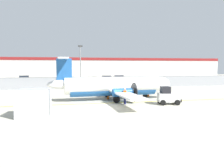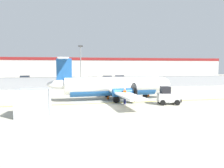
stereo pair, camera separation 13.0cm
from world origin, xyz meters
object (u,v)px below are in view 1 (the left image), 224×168
(commuter_airplane, at_px, (116,86))
(baggage_tug, at_px, (168,96))
(traffic_cone_near_right, at_px, (108,96))
(apron_light_pole, at_px, (80,64))
(parked_car_0, at_px, (24,79))
(parked_car_3, at_px, (91,80))
(parked_car_6, at_px, (159,80))
(traffic_cone_near_left, at_px, (130,97))
(parked_car_1, at_px, (38,82))
(parked_car_4, at_px, (107,79))
(parked_car_2, at_px, (70,80))
(ground_crew_worker, at_px, (125,95))
(cargo_container, at_px, (34,103))
(traffic_cone_far_left, at_px, (148,94))
(parked_car_5, at_px, (119,78))

(commuter_airplane, xyz_separation_m, baggage_tug, (4.64, -4.23, -0.75))
(traffic_cone_near_right, bearing_deg, apron_light_pole, 106.39)
(parked_car_0, bearing_deg, baggage_tug, 116.69)
(parked_car_3, xyz_separation_m, parked_car_6, (14.47, -2.64, 0.00))
(parked_car_0, xyz_separation_m, parked_car_6, (30.10, -12.28, 0.00))
(traffic_cone_near_left, distance_m, parked_car_1, 24.09)
(parked_car_1, distance_m, parked_car_4, 16.75)
(traffic_cone_near_right, bearing_deg, parked_car_6, 51.54)
(parked_car_2, relative_size, apron_light_pole, 0.58)
(parked_car_1, height_order, apron_light_pole, apron_light_pole)
(parked_car_3, bearing_deg, commuter_airplane, 89.87)
(baggage_tug, height_order, apron_light_pole, apron_light_pole)
(ground_crew_worker, height_order, cargo_container, cargo_container)
(traffic_cone_near_left, relative_size, parked_car_1, 0.15)
(traffic_cone_near_right, bearing_deg, traffic_cone_far_left, 9.86)
(ground_crew_worker, bearing_deg, parked_car_4, 73.82)
(traffic_cone_near_right, bearing_deg, parked_car_0, 116.30)
(commuter_airplane, bearing_deg, parked_car_6, 51.18)
(commuter_airplane, bearing_deg, parked_car_1, 116.62)
(apron_light_pole, bearing_deg, commuter_airplane, -70.43)
(ground_crew_worker, relative_size, traffic_cone_near_right, 2.66)
(cargo_container, bearing_deg, commuter_airplane, 47.98)
(parked_car_0, relative_size, parked_car_2, 1.01)
(commuter_airplane, bearing_deg, parked_car_4, 78.89)
(apron_light_pole, bearing_deg, traffic_cone_far_left, -45.05)
(parked_car_4, bearing_deg, ground_crew_worker, -89.89)
(baggage_tug, xyz_separation_m, traffic_cone_near_right, (-5.46, 4.93, -0.54))
(cargo_container, relative_size, parked_car_4, 0.60)
(parked_car_6, xyz_separation_m, apron_light_pole, (-17.55, -9.37, 3.41))
(baggage_tug, bearing_deg, traffic_cone_far_left, 97.28)
(traffic_cone_near_right, height_order, traffic_cone_far_left, same)
(ground_crew_worker, bearing_deg, parked_car_1, 107.16)
(commuter_airplane, height_order, cargo_container, commuter_airplane)
(parked_car_4, distance_m, parked_car_5, 3.40)
(cargo_container, bearing_deg, parked_car_5, 72.91)
(traffic_cone_far_left, bearing_deg, parked_car_1, 131.28)
(traffic_cone_near_left, distance_m, parked_car_5, 28.65)
(parked_car_4, bearing_deg, traffic_cone_far_left, -81.06)
(traffic_cone_near_left, distance_m, parked_car_3, 22.38)
(ground_crew_worker, distance_m, traffic_cone_far_left, 6.70)
(parked_car_2, bearing_deg, apron_light_pole, -81.84)
(traffic_cone_near_right, bearing_deg, cargo_container, -133.11)
(parked_car_4, bearing_deg, commuter_airplane, -91.21)
(cargo_container, distance_m, parked_car_0, 39.69)
(commuter_airplane, bearing_deg, baggage_tug, -45.27)
(parked_car_0, bearing_deg, traffic_cone_far_left, 121.48)
(cargo_container, xyz_separation_m, parked_car_5, (15.46, 35.10, -0.21))
(baggage_tug, bearing_deg, cargo_container, -158.40)
(traffic_cone_near_right, distance_m, parked_car_6, 23.83)
(parked_car_1, relative_size, parked_car_2, 1.01)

